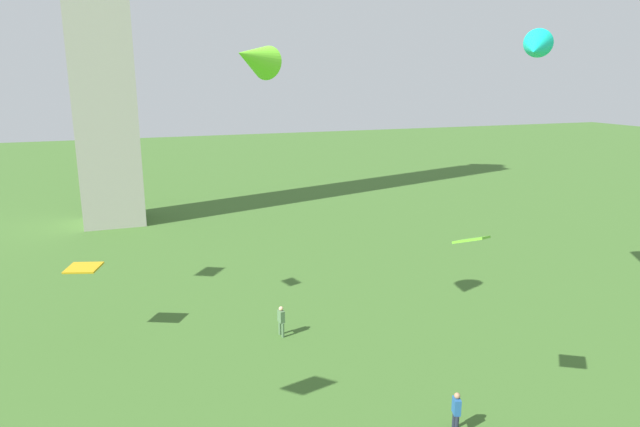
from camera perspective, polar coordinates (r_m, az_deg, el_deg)
The scene contains 6 objects.
person_0 at distance 21.57m, azimuth 13.74°, elevation -18.90°, with size 0.35×0.47×1.56m.
person_2 at distance 27.81m, azimuth -3.98°, elevation -10.72°, with size 0.29×0.48×1.55m.
kite_flying_1 at distance 23.33m, azimuth -6.82°, elevation 15.47°, with size 2.59×2.51×1.74m.
kite_flying_3 at distance 28.80m, azimuth -23.00°, elevation -5.12°, with size 1.89×1.69×0.33m.
kite_flying_5 at distance 30.43m, azimuth 21.18°, elevation 15.52°, with size 2.70×2.68×1.93m.
kite_flying_6 at distance 19.55m, azimuth 15.22°, elevation -2.58°, with size 1.73×1.64×0.63m.
Camera 1 is at (-7.46, -2.63, 12.39)m, focal length 31.35 mm.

